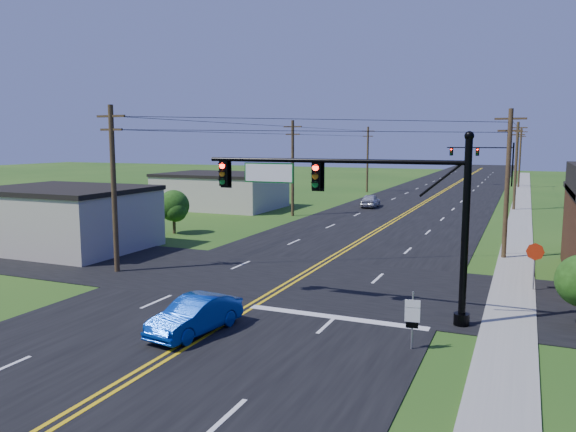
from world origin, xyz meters
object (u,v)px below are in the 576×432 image
at_px(route_sign, 412,316).
at_px(stop_sign, 535,257).
at_px(signal_mast_main, 352,199).
at_px(blue_car, 195,316).
at_px(signal_mast_far, 483,157).

bearing_deg(route_sign, stop_sign, 61.30).
bearing_deg(signal_mast_main, blue_car, -133.58).
relative_size(blue_car, stop_sign, 1.76).
height_order(blue_car, stop_sign, stop_sign).
distance_m(signal_mast_far, blue_car, 77.02).
distance_m(blue_car, route_sign, 7.87).
relative_size(signal_mast_far, stop_sign, 4.72).
xyz_separation_m(signal_mast_main, signal_mast_far, (0.10, 72.00, -0.20)).
bearing_deg(stop_sign, signal_mast_main, -128.23).
bearing_deg(signal_mast_main, route_sign, -46.19).
xyz_separation_m(signal_mast_far, route_sign, (3.06, -75.30, -3.35)).
distance_m(signal_mast_far, route_sign, 75.43).
relative_size(signal_mast_main, signal_mast_far, 1.03).
relative_size(signal_mast_main, route_sign, 5.50).
height_order(signal_mast_far, route_sign, signal_mast_far).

